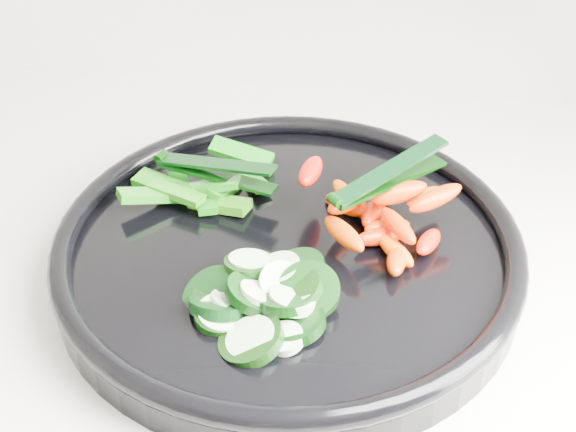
# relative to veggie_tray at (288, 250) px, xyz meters

# --- Properties ---
(veggie_tray) EXTENTS (0.49, 0.49, 0.04)m
(veggie_tray) POSITION_rel_veggie_tray_xyz_m (0.00, 0.00, 0.00)
(veggie_tray) COLOR black
(veggie_tray) RESTS_ON counter
(cucumber_pile) EXTENTS (0.13, 0.13, 0.04)m
(cucumber_pile) POSITION_rel_veggie_tray_xyz_m (-0.01, -0.07, 0.01)
(cucumber_pile) COLOR black
(cucumber_pile) RESTS_ON veggie_tray
(carrot_pile) EXTENTS (0.14, 0.15, 0.06)m
(carrot_pile) POSITION_rel_veggie_tray_xyz_m (0.07, 0.03, 0.02)
(carrot_pile) COLOR #F56100
(carrot_pile) RESTS_ON veggie_tray
(pepper_pile) EXTENTS (0.13, 0.11, 0.03)m
(pepper_pile) POSITION_rel_veggie_tray_xyz_m (-0.08, 0.06, 0.01)
(pepper_pile) COLOR #196D0A
(pepper_pile) RESTS_ON veggie_tray
(tong_carrot) EXTENTS (0.09, 0.09, 0.02)m
(tong_carrot) POSITION_rel_veggie_tray_xyz_m (0.07, 0.04, 0.05)
(tong_carrot) COLOR black
(tong_carrot) RESTS_ON carrot_pile
(tong_pepper) EXTENTS (0.11, 0.05, 0.02)m
(tong_pepper) POSITION_rel_veggie_tray_xyz_m (-0.07, 0.06, 0.03)
(tong_pepper) COLOR black
(tong_pepper) RESTS_ON pepper_pile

